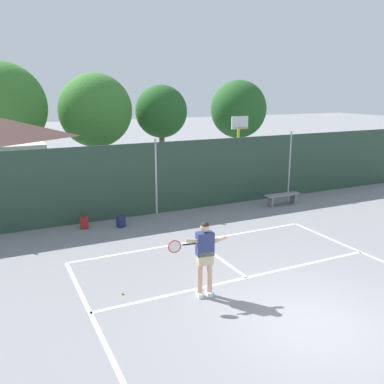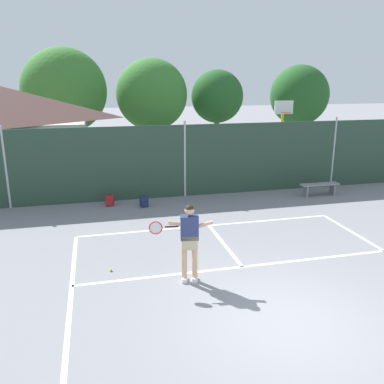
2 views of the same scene
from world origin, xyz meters
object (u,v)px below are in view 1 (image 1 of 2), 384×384
at_px(tennis_ball, 122,293).
at_px(backpack_navy, 121,222).
at_px(courtside_bench, 282,197).
at_px(tennis_player, 204,252).
at_px(basketball_hoop, 239,142).
at_px(backpack_red, 84,223).

xyz_separation_m(tennis_ball, backpack_navy, (1.44, 4.95, 0.16)).
height_order(tennis_ball, courtside_bench, courtside_bench).
bearing_deg(tennis_ball, backpack_navy, 73.77).
distance_m(backpack_navy, courtside_bench, 7.02).
bearing_deg(courtside_bench, tennis_player, -139.52).
bearing_deg(tennis_player, courtside_bench, 40.48).
relative_size(basketball_hoop, tennis_player, 1.91).
xyz_separation_m(tennis_player, backpack_red, (-1.52, 6.29, -0.92)).
bearing_deg(basketball_hoop, courtside_bench, -87.33).
height_order(backpack_red, backpack_navy, same).
relative_size(tennis_ball, backpack_navy, 0.14).
bearing_deg(tennis_ball, tennis_player, -27.83).
bearing_deg(tennis_player, backpack_navy, 92.96).
xyz_separation_m(backpack_red, backpack_navy, (1.22, -0.42, 0.00)).
bearing_deg(backpack_navy, courtside_bench, -1.13).
height_order(tennis_ball, backpack_navy, backpack_navy).
distance_m(backpack_red, courtside_bench, 8.26).
bearing_deg(basketball_hoop, tennis_player, -125.98).
xyz_separation_m(tennis_ball, courtside_bench, (8.46, 4.81, 0.33)).
distance_m(tennis_ball, courtside_bench, 9.74).
distance_m(tennis_player, backpack_navy, 5.95).
distance_m(basketball_hoop, tennis_player, 11.24).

